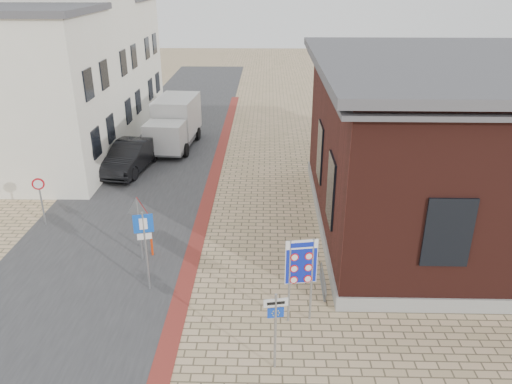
% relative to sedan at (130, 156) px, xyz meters
% --- Properties ---
extents(ground, '(120.00, 120.00, 0.00)m').
position_rel_sedan_xyz_m(ground, '(6.50, -12.88, -0.78)').
color(ground, tan).
rests_on(ground, ground).
extents(road_strip, '(7.00, 60.00, 0.02)m').
position_rel_sedan_xyz_m(road_strip, '(1.00, 2.12, -0.77)').
color(road_strip, '#38383A').
rests_on(road_strip, ground).
extents(curb_strip, '(0.60, 40.00, 0.02)m').
position_rel_sedan_xyz_m(curb_strip, '(4.50, -2.88, -0.77)').
color(curb_strip, maroon).
rests_on(curb_strip, ground).
extents(brick_building, '(13.00, 13.00, 6.80)m').
position_rel_sedan_xyz_m(brick_building, '(15.49, -5.88, 2.70)').
color(brick_building, gray).
rests_on(brick_building, ground).
extents(townhouse_near, '(7.40, 6.40, 8.30)m').
position_rel_sedan_xyz_m(townhouse_near, '(-4.49, -0.88, 3.39)').
color(townhouse_near, white).
rests_on(townhouse_near, ground).
extents(townhouse_mid, '(7.40, 6.40, 9.10)m').
position_rel_sedan_xyz_m(townhouse_mid, '(-4.49, 5.12, 3.79)').
color(townhouse_mid, white).
rests_on(townhouse_mid, ground).
extents(townhouse_far, '(7.40, 6.40, 8.30)m').
position_rel_sedan_xyz_m(townhouse_far, '(-4.49, 11.12, 3.39)').
color(townhouse_far, white).
rests_on(townhouse_far, ground).
extents(bike_rack, '(0.08, 1.80, 0.60)m').
position_rel_sedan_xyz_m(bike_rack, '(9.15, -10.68, -0.52)').
color(bike_rack, slate).
rests_on(bike_rack, ground).
extents(sedan, '(2.37, 4.94, 1.56)m').
position_rel_sedan_xyz_m(sedan, '(0.00, 0.00, 0.00)').
color(sedan, black).
rests_on(sedan, ground).
extents(box_truck, '(2.67, 5.60, 2.85)m').
position_rel_sedan_xyz_m(box_truck, '(1.68, 4.01, 0.69)').
color(box_truck, slate).
rests_on(box_truck, ground).
extents(border_sign, '(0.94, 0.20, 2.77)m').
position_rel_sedan_xyz_m(border_sign, '(8.26, -12.38, 1.21)').
color(border_sign, gray).
rests_on(border_sign, ground).
extents(essen_sign, '(0.63, 0.15, 2.34)m').
position_rel_sedan_xyz_m(essen_sign, '(7.50, -14.38, 0.76)').
color(essen_sign, gray).
rests_on(essen_sign, ground).
extents(parking_sign, '(0.62, 0.19, 2.86)m').
position_rel_sedan_xyz_m(parking_sign, '(3.37, -10.88, 1.19)').
color(parking_sign, gray).
rests_on(parking_sign, ground).
extents(yield_sign, '(0.88, 0.15, 2.48)m').
position_rel_sedan_xyz_m(yield_sign, '(2.70, -9.04, 1.11)').
color(yield_sign, gray).
rests_on(yield_sign, ground).
extents(speed_sign, '(0.49, 0.18, 2.12)m').
position_rel_sedan_xyz_m(speed_sign, '(-2.00, -6.39, 0.61)').
color(speed_sign, gray).
rests_on(speed_sign, ground).
extents(bollard, '(0.09, 0.09, 0.90)m').
position_rel_sedan_xyz_m(bollard, '(3.00, -8.72, -0.33)').
color(bollard, red).
rests_on(bollard, ground).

